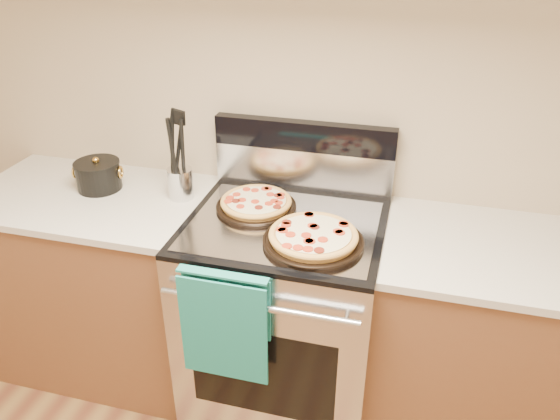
% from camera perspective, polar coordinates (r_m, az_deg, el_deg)
% --- Properties ---
extents(wall_back, '(4.00, 0.00, 4.00)m').
position_cam_1_polar(wall_back, '(2.25, 2.87, 12.65)').
color(wall_back, tan).
rests_on(wall_back, ground).
extents(range_body, '(0.76, 0.68, 0.90)m').
position_cam_1_polar(range_body, '(2.37, 0.49, -11.18)').
color(range_body, '#B7B7BC').
rests_on(range_body, ground).
extents(oven_window, '(0.56, 0.01, 0.40)m').
position_cam_1_polar(oven_window, '(2.13, -1.86, -16.76)').
color(oven_window, black).
rests_on(oven_window, range_body).
extents(cooktop, '(0.76, 0.68, 0.02)m').
position_cam_1_polar(cooktop, '(2.11, 0.54, -1.54)').
color(cooktop, black).
rests_on(cooktop, range_body).
extents(backsplash_lower, '(0.76, 0.06, 0.18)m').
position_cam_1_polar(backsplash_lower, '(2.33, 2.45, 4.32)').
color(backsplash_lower, silver).
rests_on(backsplash_lower, cooktop).
extents(backsplash_upper, '(0.76, 0.06, 0.12)m').
position_cam_1_polar(backsplash_upper, '(2.27, 2.53, 7.77)').
color(backsplash_upper, black).
rests_on(backsplash_upper, backsplash_lower).
extents(oven_handle, '(0.70, 0.03, 0.03)m').
position_cam_1_polar(oven_handle, '(1.87, -2.38, -10.07)').
color(oven_handle, silver).
rests_on(oven_handle, range_body).
extents(dish_towel, '(0.32, 0.05, 0.42)m').
position_cam_1_polar(dish_towel, '(1.97, -5.74, -11.74)').
color(dish_towel, '#1B8A74').
rests_on(dish_towel, oven_handle).
extents(foil_sheet, '(0.70, 0.55, 0.01)m').
position_cam_1_polar(foil_sheet, '(2.07, 0.33, -1.63)').
color(foil_sheet, gray).
rests_on(foil_sheet, cooktop).
extents(cabinet_left, '(1.00, 0.62, 0.88)m').
position_cam_1_polar(cabinet_left, '(2.71, -17.86, -7.34)').
color(cabinet_left, brown).
rests_on(cabinet_left, ground).
extents(countertop_left, '(1.02, 0.64, 0.03)m').
position_cam_1_polar(countertop_left, '(2.48, -19.41, 1.23)').
color(countertop_left, '#BAB3A7').
rests_on(countertop_left, cabinet_left).
extents(cabinet_right, '(1.00, 0.62, 0.88)m').
position_cam_1_polar(cabinet_right, '(2.40, 22.14, -13.59)').
color(cabinet_right, brown).
rests_on(cabinet_right, ground).
extents(countertop_right, '(1.02, 0.64, 0.03)m').
position_cam_1_polar(countertop_right, '(2.14, 24.36, -4.42)').
color(countertop_right, '#BAB3A7').
rests_on(countertop_right, cabinet_right).
extents(pepperoni_pizza_back, '(0.35, 0.35, 0.04)m').
position_cam_1_polar(pepperoni_pizza_back, '(2.18, -2.51, 0.68)').
color(pepperoni_pizza_back, '#C88B3D').
rests_on(pepperoni_pizza_back, foil_sheet).
extents(pepperoni_pizza_front, '(0.38, 0.38, 0.05)m').
position_cam_1_polar(pepperoni_pizza_front, '(1.95, 3.51, -2.90)').
color(pepperoni_pizza_front, '#C88B3D').
rests_on(pepperoni_pizza_front, foil_sheet).
extents(utensil_crock, '(0.12, 0.12, 0.13)m').
position_cam_1_polar(utensil_crock, '(2.32, -10.35, 2.76)').
color(utensil_crock, silver).
rests_on(utensil_crock, countertop_left).
extents(saucepan, '(0.23, 0.23, 0.11)m').
position_cam_1_polar(saucepan, '(2.49, -18.43, 3.35)').
color(saucepan, black).
rests_on(saucepan, countertop_left).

